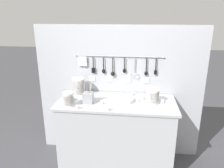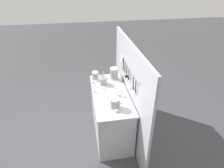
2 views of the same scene
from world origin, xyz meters
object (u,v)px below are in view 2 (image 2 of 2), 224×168
Objects in this scene: cup_edge_near at (116,111)px; bowl_stack_short_front at (95,76)px; bowl_stack_nested_right at (115,103)px; cup_front_right at (120,95)px; cup_beside_plates at (125,96)px; cup_centre at (103,88)px; cup_back_right at (93,82)px; steel_mixing_bowl at (103,77)px; cup_back_left at (113,100)px; cutlery_caddy at (103,81)px; cup_mid_row at (119,102)px; cup_by_caddy at (94,91)px; bowl_stack_wide_centre at (114,73)px; plate_stack at (111,95)px.

bowl_stack_short_front is at bearing -168.92° from cup_edge_near.
bowl_stack_nested_right reaches higher than cup_front_right.
cup_beside_plates is 0.48m from cup_centre.
cup_beside_plates is 0.78m from cup_back_right.
cup_front_right is at bearing 27.99° from bowl_stack_short_front.
cup_back_left is (0.83, 0.05, 0.00)m from steel_mixing_bowl.
cup_edge_near is (0.89, 0.08, -0.04)m from cutlery_caddy.
bowl_stack_nested_right is 1.00m from steel_mixing_bowl.
cup_mid_row is (0.06, 0.09, 0.00)m from cup_back_left.
cup_by_caddy is (-0.33, -0.28, 0.00)m from cup_back_left.
bowl_stack_wide_centre is 0.84m from cup_mid_row.
steel_mixing_bowl is 0.24m from cutlery_caddy.
cup_by_caddy is 1.00× the size of cup_centre.
cup_centre is 1.00× the size of cup_back_right.
cup_centre is 1.00× the size of cup_front_right.
plate_stack is at bearing 28.28° from cup_back_right.
bowl_stack_wide_centre is 0.96m from bowl_stack_nested_right.
bowl_stack_nested_right reaches higher than cup_by_caddy.
bowl_stack_nested_right is at bearing -9.54° from bowl_stack_wide_centre.
steel_mixing_bowl is 0.39× the size of cutlery_caddy.
cup_beside_plates is at bearing 109.10° from cup_back_left.
cutlery_caddy reaches higher than cup_front_right.
cup_by_caddy and cup_centre have the same top height.
bowl_stack_short_front reaches higher than cup_beside_plates.
cup_by_caddy is at bearing -116.78° from cup_beside_plates.
cup_back_left is (-0.17, 0.00, -0.06)m from bowl_stack_nested_right.
cup_front_right is at bearing 77.34° from plate_stack.
cup_front_right is (0.67, 0.36, -0.06)m from bowl_stack_short_front.
cup_centre is (-0.48, -0.21, 0.00)m from cup_mid_row.
cup_back_right is at bearing -140.17° from cup_beside_plates.
cup_back_left is 1.00× the size of cup_edge_near.
cup_edge_near is (1.07, -0.16, -0.09)m from bowl_stack_wide_centre.
bowl_stack_wide_centre is at bearing 86.56° from bowl_stack_short_front.
cup_back_left is at bearing 15.52° from cup_centre.
bowl_stack_wide_centre is at bearing 135.52° from cup_by_caddy.
cup_back_left and cup_edge_near have the same top height.
cup_back_left is 0.19m from cup_front_right.
cup_front_right is (-0.42, 0.14, 0.00)m from cup_edge_near.
bowl_stack_nested_right reaches higher than cup_mid_row.
plate_stack is at bearing 18.40° from bowl_stack_short_front.
plate_stack is at bearing -179.46° from bowl_stack_nested_right.
cup_beside_plates and cup_by_caddy have the same top height.
bowl_stack_short_front is 0.62× the size of cutlery_caddy.
cup_back_left is 0.73m from cup_back_right.
cutlery_caddy reaches higher than bowl_stack_wide_centre.
cup_centre is (0.35, -0.27, -0.09)m from bowl_stack_wide_centre.
cup_back_right is at bearing -157.10° from cup_back_left.
bowl_stack_nested_right is at bearing -39.93° from cup_mid_row.
bowl_stack_short_front is 3.62× the size of cup_beside_plates.
cup_back_right is at bearing -151.72° from plate_stack.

